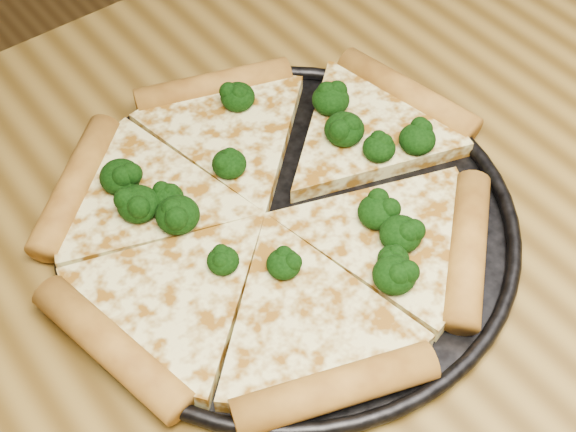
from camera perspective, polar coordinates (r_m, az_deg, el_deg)
dining_table at (r=0.69m, az=5.80°, el=-10.71°), size 1.20×0.90×0.75m
pizza_pan at (r=0.65m, az=-0.00°, el=-0.46°), size 0.37×0.37×0.02m
pizza at (r=0.64m, az=-1.30°, el=0.30°), size 0.40×0.37×0.03m
broccoli_florets at (r=0.65m, az=-0.15°, el=2.33°), size 0.25×0.26×0.03m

